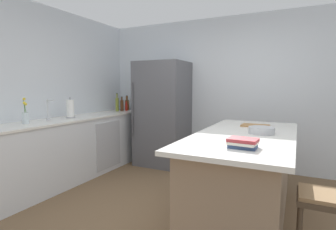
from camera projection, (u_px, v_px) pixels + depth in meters
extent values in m
plane|color=brown|center=(184.00, 224.00, 2.71)|extent=(7.20, 7.20, 0.00)
cube|color=silver|center=(235.00, 93.00, 4.58)|extent=(6.00, 0.10, 2.60)
cube|color=silver|center=(21.00, 95.00, 3.65)|extent=(0.10, 6.00, 2.60)
cube|color=silver|center=(78.00, 148.00, 4.15)|extent=(0.62, 2.91, 0.91)
cube|color=silver|center=(77.00, 118.00, 4.10)|extent=(0.65, 2.94, 0.03)
cube|color=#B2B5BA|center=(109.00, 145.00, 4.34)|extent=(0.01, 0.60, 0.76)
cube|color=#8E755B|center=(244.00, 177.00, 2.84)|extent=(0.82, 1.98, 0.87)
cube|color=silver|center=(245.00, 135.00, 2.79)|extent=(0.98, 2.18, 0.04)
cube|color=#56565B|center=(163.00, 114.00, 4.77)|extent=(0.86, 0.74, 1.84)
cylinder|color=#4C4C51|center=(132.00, 109.00, 4.59)|extent=(0.02, 0.02, 0.92)
cylinder|color=#473828|center=(299.00, 224.00, 2.18)|extent=(0.04, 0.04, 0.56)
cube|color=#473828|center=(324.00, 200.00, 1.95)|extent=(0.36, 0.36, 0.04)
cube|color=olive|center=(324.00, 195.00, 1.95)|extent=(0.34, 0.34, 0.03)
cylinder|color=silver|center=(48.00, 120.00, 3.70)|extent=(0.05, 0.05, 0.02)
cylinder|color=silver|center=(48.00, 109.00, 3.69)|extent=(0.02, 0.02, 0.28)
cylinder|color=silver|center=(50.00, 100.00, 3.65)|extent=(0.14, 0.02, 0.02)
cylinder|color=silver|center=(25.00, 118.00, 3.37)|extent=(0.08, 0.08, 0.14)
cylinder|color=#4C7F3D|center=(25.00, 109.00, 3.37)|extent=(0.01, 0.03, 0.26)
sphere|color=yellow|center=(24.00, 99.00, 3.35)|extent=(0.04, 0.04, 0.04)
cylinder|color=#4C7F3D|center=(25.00, 111.00, 3.35)|extent=(0.01, 0.01, 0.21)
sphere|color=yellow|center=(24.00, 103.00, 3.34)|extent=(0.04, 0.04, 0.04)
cylinder|color=#4C7F3D|center=(26.00, 112.00, 3.36)|extent=(0.01, 0.04, 0.19)
sphere|color=yellow|center=(26.00, 104.00, 3.35)|extent=(0.04, 0.04, 0.04)
cylinder|color=gray|center=(71.00, 117.00, 4.01)|extent=(0.14, 0.14, 0.01)
cylinder|color=white|center=(70.00, 108.00, 3.99)|extent=(0.11, 0.11, 0.26)
cylinder|color=gray|center=(70.00, 99.00, 3.98)|extent=(0.02, 0.02, 0.04)
cylinder|color=brown|center=(127.00, 105.00, 5.31)|extent=(0.08, 0.08, 0.20)
cylinder|color=brown|center=(127.00, 98.00, 5.30)|extent=(0.04, 0.04, 0.08)
cylinder|color=black|center=(127.00, 96.00, 5.29)|extent=(0.04, 0.04, 0.01)
cylinder|color=red|center=(126.00, 107.00, 5.21)|extent=(0.05, 0.05, 0.14)
cylinder|color=red|center=(126.00, 102.00, 5.20)|extent=(0.02, 0.02, 0.05)
cylinder|color=black|center=(126.00, 101.00, 5.20)|extent=(0.02, 0.02, 0.01)
cylinder|color=#5B3319|center=(122.00, 106.00, 5.14)|extent=(0.06, 0.06, 0.21)
cylinder|color=#5B3319|center=(122.00, 99.00, 5.12)|extent=(0.03, 0.03, 0.06)
cylinder|color=black|center=(122.00, 97.00, 5.12)|extent=(0.03, 0.03, 0.01)
cylinder|color=olive|center=(117.00, 105.00, 5.06)|extent=(0.06, 0.06, 0.25)
cylinder|color=olive|center=(117.00, 96.00, 5.05)|extent=(0.03, 0.03, 0.09)
cylinder|color=black|center=(117.00, 93.00, 5.04)|extent=(0.03, 0.03, 0.01)
cube|color=#334770|center=(243.00, 146.00, 2.14)|extent=(0.22, 0.16, 0.03)
cube|color=silver|center=(243.00, 143.00, 2.14)|extent=(0.23, 0.21, 0.02)
cube|color=#A83338|center=(243.00, 140.00, 2.13)|extent=(0.24, 0.19, 0.03)
cylinder|color=#B2B5BA|center=(261.00, 130.00, 2.79)|extent=(0.27, 0.27, 0.07)
cube|color=#9E7042|center=(255.00, 126.00, 3.31)|extent=(0.33, 0.24, 0.02)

